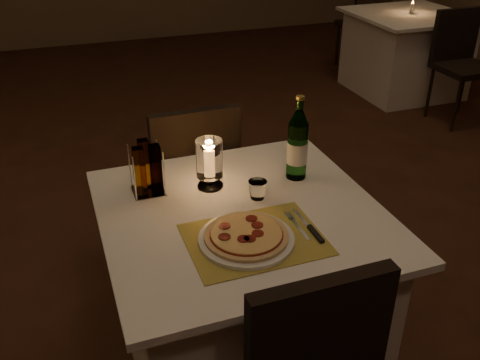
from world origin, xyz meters
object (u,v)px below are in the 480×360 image
object	(u,v)px
hurricane_candle	(209,160)
neighbor_table_right	(405,53)
pizza	(246,235)
tumbler	(258,190)
water_bottle	(297,146)
main_table	(242,289)
plate	(246,239)
chair_far	(192,170)

from	to	relation	value
hurricane_candle	neighbor_table_right	world-z (taller)	hurricane_candle
pizza	neighbor_table_right	bearing A→B (deg)	46.60
tumbler	hurricane_candle	distance (m)	0.22
water_bottle	main_table	bearing A→B (deg)	-149.78
plate	hurricane_candle	world-z (taller)	hurricane_candle
main_table	water_bottle	xyz separation A→B (m)	(0.29, 0.17, 0.50)
plate	neighbor_table_right	bearing A→B (deg)	46.60
pizza	tumbler	bearing A→B (deg)	61.06
water_bottle	hurricane_candle	size ratio (longest dim) A/B	1.73
plate	pizza	world-z (taller)	pizza
chair_far	hurricane_candle	distance (m)	0.59
plate	water_bottle	xyz separation A→B (m)	(0.34, 0.35, 0.13)
main_table	chair_far	xyz separation A→B (m)	(0.00, 0.71, 0.18)
pizza	plate	bearing A→B (deg)	-64.39
plate	pizza	distance (m)	0.02
main_table	pizza	bearing A→B (deg)	-105.58
plate	neighbor_table_right	size ratio (longest dim) A/B	0.32
chair_far	neighbor_table_right	bearing A→B (deg)	36.26
hurricane_candle	neighbor_table_right	bearing A→B (deg)	42.23
pizza	hurricane_candle	xyz separation A→B (m)	(-0.01, 0.39, 0.09)
main_table	chair_far	distance (m)	0.74
main_table	water_bottle	size ratio (longest dim) A/B	2.91
chair_far	plate	size ratio (longest dim) A/B	2.81
chair_far	neighbor_table_right	world-z (taller)	chair_far
chair_far	water_bottle	world-z (taller)	water_bottle
main_table	tumbler	bearing A→B (deg)	38.69
pizza	water_bottle	bearing A→B (deg)	45.53
main_table	tumbler	distance (m)	0.42
main_table	pizza	size ratio (longest dim) A/B	3.57
pizza	neighbor_table_right	xyz separation A→B (m)	(2.64, 2.80, -0.39)
chair_far	tumbler	size ratio (longest dim) A/B	12.79
tumbler	water_bottle	size ratio (longest dim) A/B	0.20
pizza	tumbler	xyz separation A→B (m)	(0.14, 0.25, 0.01)
pizza	chair_far	bearing A→B (deg)	86.79
tumbler	neighbor_table_right	bearing A→B (deg)	45.45
main_table	neighbor_table_right	size ratio (longest dim) A/B	1.00
pizza	tumbler	world-z (taller)	tumbler
chair_far	main_table	bearing A→B (deg)	-90.00
neighbor_table_right	main_table	bearing A→B (deg)	-134.75
hurricane_candle	neighbor_table_right	distance (m)	3.61
water_bottle	hurricane_candle	bearing A→B (deg)	173.50
neighbor_table_right	plate	bearing A→B (deg)	-133.40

